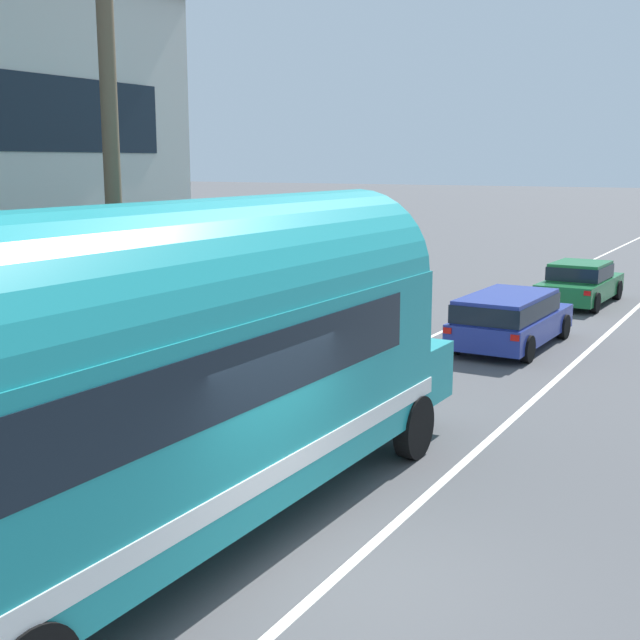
{
  "coord_description": "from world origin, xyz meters",
  "views": [
    {
      "loc": [
        4.08,
        -7.59,
        4.55
      ],
      "look_at": [
        -2.08,
        3.33,
        2.17
      ],
      "focal_mm": 47.02,
      "sensor_mm": 36.0,
      "label": 1
    }
  ],
  "objects_px": {
    "painted_bus": "(145,369)",
    "car_lead": "(509,316)",
    "utility_pole": "(112,171)",
    "car_second": "(580,281)"
  },
  "relations": [
    {
      "from": "painted_bus",
      "to": "car_lead",
      "type": "xyz_separation_m",
      "value": [
        0.18,
        13.14,
        -1.51
      ]
    },
    {
      "from": "utility_pole",
      "to": "car_lead",
      "type": "relative_size",
      "value": 1.86
    },
    {
      "from": "car_lead",
      "to": "car_second",
      "type": "relative_size",
      "value": 1.01
    },
    {
      "from": "painted_bus",
      "to": "car_second",
      "type": "height_order",
      "value": "painted_bus"
    },
    {
      "from": "car_lead",
      "to": "car_second",
      "type": "distance_m",
      "value": 7.51
    },
    {
      "from": "utility_pole",
      "to": "car_second",
      "type": "xyz_separation_m",
      "value": [
        2.71,
        18.4,
        -3.69
      ]
    },
    {
      "from": "painted_bus",
      "to": "car_second",
      "type": "relative_size",
      "value": 2.67
    },
    {
      "from": "painted_bus",
      "to": "car_lead",
      "type": "relative_size",
      "value": 2.64
    },
    {
      "from": "car_lead",
      "to": "car_second",
      "type": "height_order",
      "value": "same"
    },
    {
      "from": "painted_bus",
      "to": "car_lead",
      "type": "distance_m",
      "value": 13.22
    }
  ]
}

